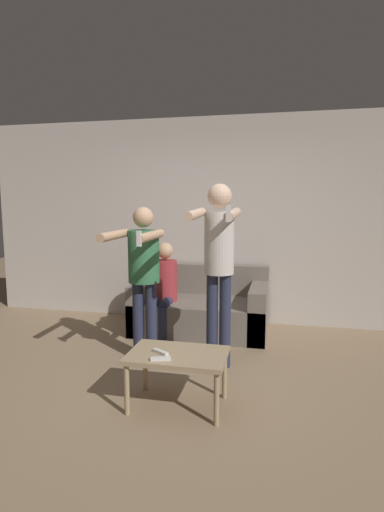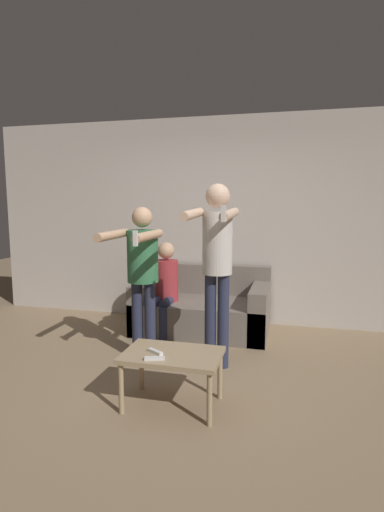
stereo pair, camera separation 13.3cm
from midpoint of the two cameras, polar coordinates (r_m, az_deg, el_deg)
name	(u,v)px [view 2 (the right image)]	position (r m, az deg, el deg)	size (l,w,h in m)	color
ground_plane	(168,388)	(3.63, -2.37, -18.38)	(14.00, 14.00, 0.00)	#937A5B
wall_back	(216,221)	(5.34, 4.11, 5.02)	(6.40, 0.06, 2.70)	beige
couch	(203,309)	(5.04, 2.32, -7.63)	(1.62, 0.94, 0.79)	slate
person_standing_left	(142,266)	(3.96, -6.23, -1.42)	(0.43, 0.77, 1.55)	#282D47
person_standing_right	(217,254)	(3.75, 4.57, 0.23)	(0.40, 0.77, 1.77)	#282D47
person_seated	(165,285)	(4.84, -3.14, -4.17)	(0.29, 0.52, 1.12)	#282D47
coffee_table	(172,359)	(3.20, -1.61, -14.54)	(0.76, 0.50, 0.43)	tan
remote_near	(155,358)	(3.06, -4.08, -14.39)	(0.15, 0.08, 0.02)	white
remote_far	(156,352)	(3.18, -3.99, -13.49)	(0.15, 0.11, 0.02)	white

